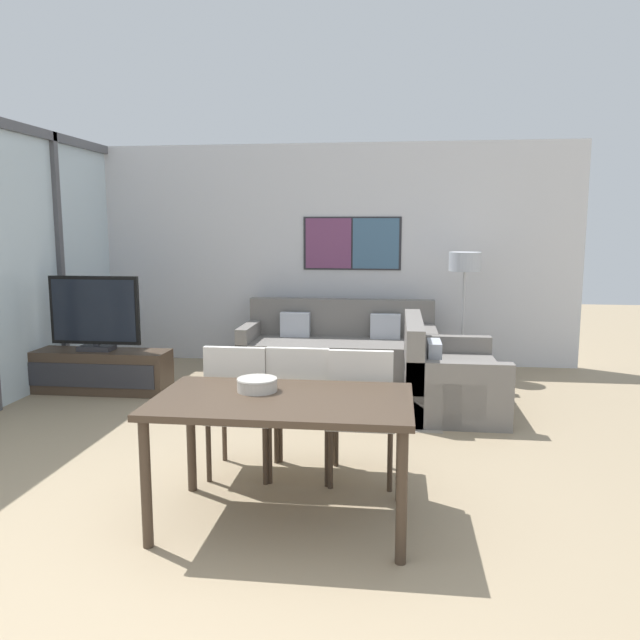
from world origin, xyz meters
name	(u,v)px	position (x,y,z in m)	size (l,w,h in m)	color
ground_plane	(183,583)	(0.00, 0.00, 0.00)	(24.00, 24.00, 0.00)	#9E896B
wall_back	(317,255)	(0.01, 5.22, 1.40)	(6.62, 0.09, 2.80)	silver
area_rug	(327,401)	(0.36, 3.32, 0.00)	(2.20, 1.72, 0.01)	gray
tv_console	(98,371)	(-2.13, 3.40, 0.23)	(1.55, 0.42, 0.45)	#423326
television	(95,314)	(-2.13, 3.40, 0.84)	(0.98, 0.20, 0.80)	#2D2D33
sofa_main	(339,351)	(0.36, 4.58, 0.28)	(2.29, 0.92, 0.87)	slate
sofa_side	(443,380)	(1.51, 3.27, 0.28)	(0.92, 1.48, 0.87)	slate
coffee_table	(327,374)	(0.36, 3.32, 0.29)	(0.89, 0.89, 0.38)	#423326
dining_table	(283,411)	(0.39, 0.70, 0.69)	(1.51, 0.88, 0.77)	#423326
dining_chair_left	(240,404)	(-0.04, 1.35, 0.53)	(0.46, 0.46, 0.96)	beige
dining_chair_centre	(301,405)	(0.39, 1.37, 0.53)	(0.46, 0.46, 0.96)	beige
dining_chair_right	(361,408)	(0.81, 1.34, 0.53)	(0.46, 0.46, 0.96)	beige
fruit_bowl	(257,384)	(0.21, 0.82, 0.82)	(0.25, 0.25, 0.08)	#B7B2A8
floor_lamp	(465,270)	(1.82, 4.62, 1.26)	(0.37, 0.37, 1.47)	#2D2D33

